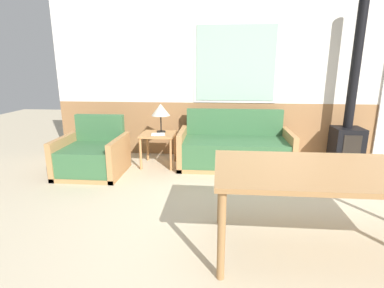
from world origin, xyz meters
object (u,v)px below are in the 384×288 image
(couch, at_px, (234,150))
(table_lamp, at_px, (161,110))
(armchair, at_px, (93,157))
(dining_table, at_px, (337,177))
(wood_stove, at_px, (349,122))
(side_table, at_px, (158,139))

(couch, height_order, table_lamp, table_lamp)
(armchair, relative_size, dining_table, 0.46)
(couch, xyz_separation_m, wood_stove, (1.81, 0.21, 0.44))
(armchair, xyz_separation_m, dining_table, (2.84, -1.75, 0.44))
(couch, distance_m, table_lamp, 1.35)
(couch, height_order, side_table, couch)
(couch, height_order, wood_stove, wood_stove)
(couch, relative_size, wood_stove, 0.69)
(side_table, height_order, dining_table, dining_table)
(side_table, height_order, table_lamp, table_lamp)
(dining_table, bearing_deg, couch, 107.14)
(table_lamp, height_order, dining_table, table_lamp)
(couch, bearing_deg, armchair, -166.12)
(side_table, bearing_deg, wood_stove, 5.34)
(armchair, height_order, side_table, armchair)
(side_table, xyz_separation_m, wood_stove, (3.03, 0.28, 0.26))
(armchair, height_order, dining_table, armchair)
(couch, relative_size, side_table, 3.31)
(dining_table, height_order, wood_stove, wood_stove)
(armchair, distance_m, table_lamp, 1.27)
(wood_stove, bearing_deg, couch, -173.29)
(armchair, distance_m, side_table, 1.04)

